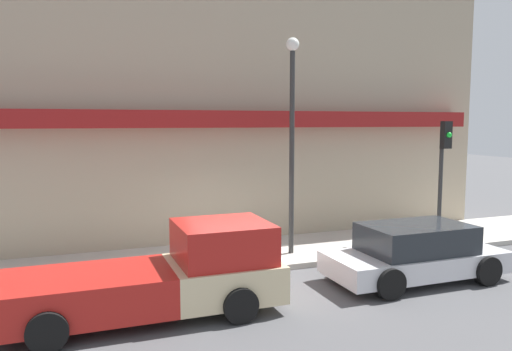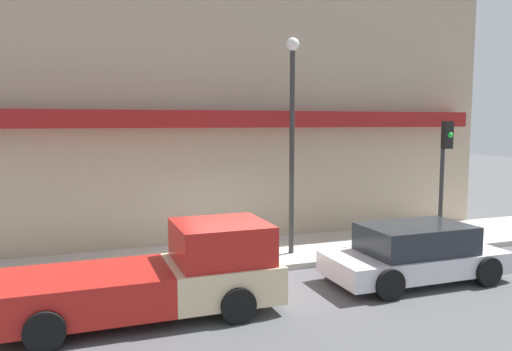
# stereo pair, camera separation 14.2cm
# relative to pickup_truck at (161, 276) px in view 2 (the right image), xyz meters

# --- Properties ---
(ground_plane) EXTENTS (80.00, 80.00, 0.00)m
(ground_plane) POSITION_rel_pickup_truck_xyz_m (2.28, 1.79, -0.77)
(ground_plane) COLOR #4C4C4F
(sidewalk) EXTENTS (36.00, 3.10, 0.15)m
(sidewalk) POSITION_rel_pickup_truck_xyz_m (2.28, 3.34, -0.70)
(sidewalk) COLOR #B7B2A8
(sidewalk) RESTS_ON ground
(building) EXTENTS (19.80, 3.80, 11.17)m
(building) POSITION_rel_pickup_truck_xyz_m (2.26, 6.37, 4.22)
(building) COLOR tan
(building) RESTS_ON ground
(pickup_truck) EXTENTS (5.46, 2.13, 1.77)m
(pickup_truck) POSITION_rel_pickup_truck_xyz_m (0.00, 0.00, 0.00)
(pickup_truck) COLOR beige
(pickup_truck) RESTS_ON ground
(parked_car) EXTENTS (4.36, 2.02, 1.37)m
(parked_car) POSITION_rel_pickup_truck_xyz_m (6.07, 0.00, -0.10)
(parked_car) COLOR silver
(parked_car) RESTS_ON ground
(fire_hydrant) EXTENTS (0.21, 0.21, 0.76)m
(fire_hydrant) POSITION_rel_pickup_truck_xyz_m (6.44, 2.41, -0.25)
(fire_hydrant) COLOR #196633
(fire_hydrant) RESTS_ON sidewalk
(street_lamp) EXTENTS (0.36, 0.36, 5.91)m
(street_lamp) POSITION_rel_pickup_truck_xyz_m (4.09, 2.84, 3.04)
(street_lamp) COLOR #2D2D2D
(street_lamp) RESTS_ON sidewalk
(traffic_light) EXTENTS (0.28, 0.42, 3.68)m
(traffic_light) POSITION_rel_pickup_truck_xyz_m (8.69, 2.16, 1.91)
(traffic_light) COLOR #2D2D2D
(traffic_light) RESTS_ON sidewalk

